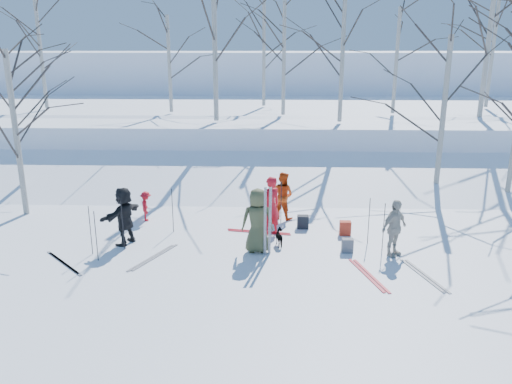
{
  "coord_description": "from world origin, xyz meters",
  "views": [
    {
      "loc": [
        0.49,
        -12.27,
        5.27
      ],
      "look_at": [
        0.0,
        1.5,
        1.3
      ],
      "focal_mm": 35.0,
      "sensor_mm": 36.0,
      "label": 1
    }
  ],
  "objects_px": {
    "backpack_red": "(345,228)",
    "skier_grey_west": "(124,216)",
    "skier_redor_behind": "(283,195)",
    "skier_cream_east": "(394,228)",
    "dog": "(281,238)",
    "skier_red_seated": "(146,206)",
    "backpack_grey": "(347,246)",
    "backpack_dark": "(303,222)",
    "skier_olive_center": "(257,221)",
    "skier_red_north": "(270,206)"
  },
  "relations": [
    {
      "from": "skier_cream_east",
      "to": "dog",
      "type": "relative_size",
      "value": 2.74
    },
    {
      "from": "backpack_grey",
      "to": "dog",
      "type": "bearing_deg",
      "value": 167.36
    },
    {
      "from": "skier_redor_behind",
      "to": "backpack_grey",
      "type": "height_order",
      "value": "skier_redor_behind"
    },
    {
      "from": "skier_redor_behind",
      "to": "skier_red_seated",
      "type": "xyz_separation_m",
      "value": [
        -4.32,
        -0.39,
        -0.29
      ]
    },
    {
      "from": "skier_olive_center",
      "to": "skier_grey_west",
      "type": "height_order",
      "value": "skier_olive_center"
    },
    {
      "from": "backpack_red",
      "to": "backpack_grey",
      "type": "height_order",
      "value": "backpack_red"
    },
    {
      "from": "skier_redor_behind",
      "to": "backpack_red",
      "type": "bearing_deg",
      "value": 172.45
    },
    {
      "from": "backpack_grey",
      "to": "backpack_dark",
      "type": "bearing_deg",
      "value": 120.81
    },
    {
      "from": "dog",
      "to": "skier_redor_behind",
      "type": "bearing_deg",
      "value": -108.71
    },
    {
      "from": "skier_olive_center",
      "to": "backpack_grey",
      "type": "relative_size",
      "value": 4.61
    },
    {
      "from": "skier_red_north",
      "to": "dog",
      "type": "bearing_deg",
      "value": 73.56
    },
    {
      "from": "skier_cream_east",
      "to": "skier_olive_center",
      "type": "bearing_deg",
      "value": 139.64
    },
    {
      "from": "skier_cream_east",
      "to": "backpack_grey",
      "type": "relative_size",
      "value": 4.02
    },
    {
      "from": "skier_red_north",
      "to": "backpack_dark",
      "type": "distance_m",
      "value": 1.34
    },
    {
      "from": "skier_red_seated",
      "to": "backpack_grey",
      "type": "relative_size",
      "value": 2.51
    },
    {
      "from": "skier_olive_center",
      "to": "backpack_grey",
      "type": "distance_m",
      "value": 2.51
    },
    {
      "from": "skier_redor_behind",
      "to": "skier_cream_east",
      "type": "relative_size",
      "value": 1.0
    },
    {
      "from": "skier_cream_east",
      "to": "skier_redor_behind",
      "type": "bearing_deg",
      "value": 96.24
    },
    {
      "from": "backpack_red",
      "to": "skier_cream_east",
      "type": "bearing_deg",
      "value": -54.49
    },
    {
      "from": "skier_red_north",
      "to": "skier_cream_east",
      "type": "height_order",
      "value": "skier_red_north"
    },
    {
      "from": "skier_red_seated",
      "to": "backpack_red",
      "type": "distance_m",
      "value": 6.23
    },
    {
      "from": "backpack_red",
      "to": "backpack_grey",
      "type": "bearing_deg",
      "value": -95.13
    },
    {
      "from": "skier_cream_east",
      "to": "backpack_red",
      "type": "bearing_deg",
      "value": 87.24
    },
    {
      "from": "backpack_red",
      "to": "skier_grey_west",
      "type": "bearing_deg",
      "value": -171.86
    },
    {
      "from": "skier_red_seated",
      "to": "skier_redor_behind",
      "type": "bearing_deg",
      "value": -99.48
    },
    {
      "from": "skier_red_north",
      "to": "backpack_red",
      "type": "height_order",
      "value": "skier_red_north"
    },
    {
      "from": "backpack_grey",
      "to": "skier_grey_west",
      "type": "bearing_deg",
      "value": 176.16
    },
    {
      "from": "dog",
      "to": "backpack_grey",
      "type": "height_order",
      "value": "dog"
    },
    {
      "from": "skier_olive_center",
      "to": "skier_red_north",
      "type": "relative_size",
      "value": 1.0
    },
    {
      "from": "backpack_dark",
      "to": "skier_cream_east",
      "type": "bearing_deg",
      "value": -41.52
    },
    {
      "from": "backpack_dark",
      "to": "backpack_red",
      "type": "bearing_deg",
      "value": -23.65
    },
    {
      "from": "skier_cream_east",
      "to": "backpack_dark",
      "type": "relative_size",
      "value": 3.82
    },
    {
      "from": "skier_red_seated",
      "to": "backpack_grey",
      "type": "xyz_separation_m",
      "value": [
        6.02,
        -2.36,
        -0.29
      ]
    },
    {
      "from": "skier_olive_center",
      "to": "backpack_grey",
      "type": "bearing_deg",
      "value": 177.18
    },
    {
      "from": "skier_olive_center",
      "to": "backpack_red",
      "type": "bearing_deg",
      "value": -155.8
    },
    {
      "from": "skier_olive_center",
      "to": "backpack_dark",
      "type": "relative_size",
      "value": 4.38
    },
    {
      "from": "skier_red_seated",
      "to": "backpack_red",
      "type": "bearing_deg",
      "value": -114.4
    },
    {
      "from": "skier_redor_behind",
      "to": "skier_grey_west",
      "type": "bearing_deg",
      "value": 58.85
    },
    {
      "from": "skier_red_seated",
      "to": "skier_grey_west",
      "type": "relative_size",
      "value": 0.58
    },
    {
      "from": "skier_redor_behind",
      "to": "skier_grey_west",
      "type": "distance_m",
      "value": 5.0
    },
    {
      "from": "backpack_red",
      "to": "backpack_dark",
      "type": "height_order",
      "value": "backpack_red"
    },
    {
      "from": "skier_olive_center",
      "to": "dog",
      "type": "xyz_separation_m",
      "value": [
        0.63,
        0.44,
        -0.64
      ]
    },
    {
      "from": "skier_grey_west",
      "to": "backpack_dark",
      "type": "height_order",
      "value": "skier_grey_west"
    },
    {
      "from": "skier_red_north",
      "to": "skier_grey_west",
      "type": "xyz_separation_m",
      "value": [
        -4.04,
        -0.84,
        -0.06
      ]
    },
    {
      "from": "skier_redor_behind",
      "to": "skier_grey_west",
      "type": "xyz_separation_m",
      "value": [
        -4.42,
        -2.34,
        0.05
      ]
    },
    {
      "from": "skier_red_north",
      "to": "backpack_red",
      "type": "distance_m",
      "value": 2.3
    },
    {
      "from": "skier_cream_east",
      "to": "dog",
      "type": "bearing_deg",
      "value": 130.86
    },
    {
      "from": "skier_olive_center",
      "to": "backpack_red",
      "type": "xyz_separation_m",
      "value": [
        2.53,
        1.34,
        -0.67
      ]
    },
    {
      "from": "skier_red_north",
      "to": "backpack_dark",
      "type": "relative_size",
      "value": 4.4
    },
    {
      "from": "skier_redor_behind",
      "to": "backpack_dark",
      "type": "height_order",
      "value": "skier_redor_behind"
    }
  ]
}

